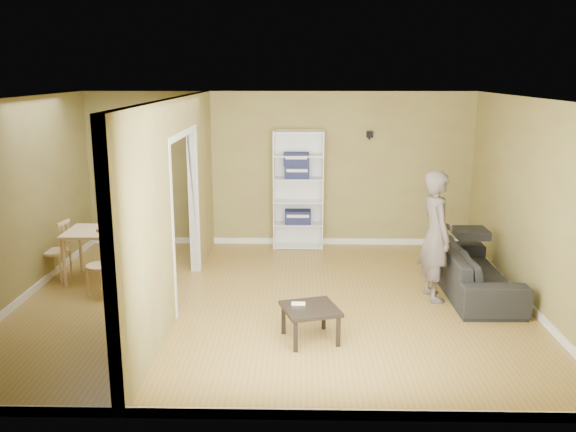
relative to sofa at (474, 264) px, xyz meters
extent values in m
plane|color=olive|center=(-2.70, -0.42, -0.40)|extent=(6.50, 6.50, 0.00)
plane|color=white|center=(-2.70, -0.42, 2.20)|extent=(6.50, 6.50, 0.00)
plane|color=olive|center=(-2.70, 2.33, 0.90)|extent=(6.50, 0.00, 6.50)
plane|color=olive|center=(-2.70, -3.17, 0.90)|extent=(6.50, 0.00, 6.50)
plane|color=olive|center=(-5.95, -0.42, 0.90)|extent=(0.00, 5.50, 5.50)
plane|color=olive|center=(0.55, -0.42, 0.90)|extent=(0.00, 5.50, 5.50)
cube|color=black|center=(-1.20, 2.27, 1.50)|extent=(0.10, 0.10, 0.10)
imported|color=black|center=(0.00, 0.00, 0.00)|extent=(2.11, 0.92, 0.80)
imported|color=slate|center=(-0.59, -0.23, 0.60)|extent=(0.80, 0.66, 2.00)
cube|color=white|center=(-2.78, 2.14, 0.59)|extent=(0.02, 0.36, 1.97)
cube|color=white|center=(-1.97, 2.14, 0.59)|extent=(0.02, 0.36, 1.97)
cube|color=white|center=(-2.38, 2.31, 0.59)|extent=(0.83, 0.02, 1.97)
cube|color=white|center=(-2.38, 2.14, -0.38)|extent=(0.79, 0.36, 0.02)
cube|color=white|center=(-2.38, 2.14, 0.01)|extent=(0.79, 0.36, 0.02)
cube|color=white|center=(-2.38, 2.14, 0.39)|extent=(0.79, 0.36, 0.02)
cube|color=white|center=(-2.38, 2.14, 0.78)|extent=(0.79, 0.36, 0.02)
cube|color=white|center=(-2.38, 2.14, 1.17)|extent=(0.79, 0.36, 0.02)
cube|color=white|center=(-2.38, 2.14, 1.55)|extent=(0.79, 0.36, 0.02)
cube|color=navy|center=(-2.38, 2.14, 0.13)|extent=(0.44, 0.28, 0.22)
cube|color=navy|center=(-2.40, 2.14, 0.89)|extent=(0.41, 0.27, 0.21)
cube|color=navy|center=(-2.41, 2.14, 1.11)|extent=(0.42, 0.27, 0.21)
cube|color=black|center=(-2.23, -1.55, -0.03)|extent=(0.58, 0.58, 0.04)
cube|color=black|center=(-2.47, -1.79, -0.23)|extent=(0.05, 0.05, 0.35)
cube|color=black|center=(-1.98, -1.79, -0.23)|extent=(0.05, 0.05, 0.35)
cube|color=black|center=(-2.47, -1.31, -0.23)|extent=(0.05, 0.05, 0.35)
cube|color=black|center=(-1.98, -1.31, -0.23)|extent=(0.05, 0.05, 0.35)
cube|color=white|center=(-2.36, -1.49, 0.00)|extent=(0.15, 0.04, 0.03)
cube|color=#E9AA7E|center=(-5.06, 0.42, 0.31)|extent=(1.17, 0.78, 0.04)
cylinder|color=#E9AA7E|center=(-5.59, 0.08, -0.06)|extent=(0.05, 0.05, 0.69)
cylinder|color=#E9AA7E|center=(-4.52, 0.08, -0.06)|extent=(0.05, 0.05, 0.69)
cylinder|color=#E9AA7E|center=(-5.59, 0.76, -0.06)|extent=(0.05, 0.05, 0.69)
cylinder|color=#E9AA7E|center=(-4.52, 0.76, -0.06)|extent=(0.05, 0.05, 0.69)
camera|label=1|loc=(-2.34, -7.85, 2.52)|focal=38.00mm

